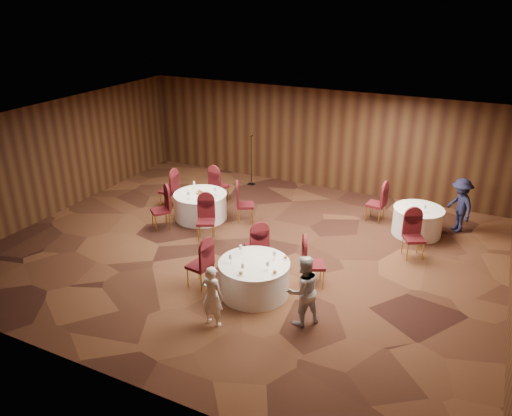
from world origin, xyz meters
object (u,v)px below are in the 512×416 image
at_px(table_main, 254,278).
at_px(table_right, 417,221).
at_px(mic_stand, 251,170).
at_px(man_c, 460,205).
at_px(table_left, 201,206).
at_px(woman_a, 212,296).
at_px(woman_b, 303,290).

distance_m(table_main, table_right, 5.16).
xyz_separation_m(mic_stand, man_c, (6.56, -0.71, 0.25)).
xyz_separation_m(table_left, woman_a, (2.84, -4.12, 0.27)).
xyz_separation_m(woman_a, woman_b, (1.53, 0.82, 0.09)).
relative_size(table_main, table_left, 1.01).
relative_size(table_right, man_c, 0.87).
xyz_separation_m(table_main, man_c, (3.57, 5.12, 0.37)).
bearing_deg(woman_b, table_main, -70.97).
bearing_deg(woman_a, woman_b, -149.45).
height_order(table_left, woman_b, woman_b).
distance_m(mic_stand, woman_a, 7.68).
height_order(table_main, woman_a, woman_a).
bearing_deg(table_right, woman_b, -105.12).
bearing_deg(table_left, table_main, -42.23).
xyz_separation_m(table_left, table_right, (5.71, 1.65, -0.00)).
distance_m(woman_a, man_c, 7.50).
bearing_deg(table_right, woman_a, -116.39).
bearing_deg(table_main, table_left, 137.77).
xyz_separation_m(table_main, table_right, (2.63, 4.44, -0.00)).
bearing_deg(man_c, mic_stand, -132.53).
relative_size(table_left, woman_a, 1.17).
distance_m(table_main, table_left, 4.15).
xyz_separation_m(mic_stand, woman_a, (2.75, -7.17, 0.14)).
distance_m(table_main, mic_stand, 6.56).
distance_m(table_left, woman_a, 5.01).
bearing_deg(table_right, mic_stand, 166.06).
height_order(woman_a, woman_b, woman_b).
bearing_deg(man_c, table_main, -71.18).
relative_size(table_main, table_right, 1.16).
height_order(table_main, woman_b, woman_b).
bearing_deg(woman_b, man_c, -161.16).
relative_size(table_right, mic_stand, 0.77).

